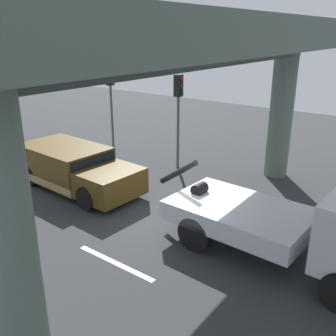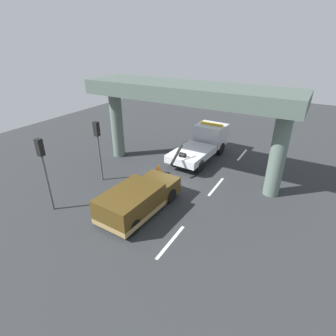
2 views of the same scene
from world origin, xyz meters
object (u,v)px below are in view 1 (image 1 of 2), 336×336
object	(u,v)px
traffic_light_near	(111,90)
traffic_cone_orange	(195,195)
towed_van_green	(75,169)
tow_truck_white	(310,227)
traffic_light_far	(179,101)

from	to	relation	value
traffic_light_near	traffic_cone_orange	bearing A→B (deg)	-22.71
traffic_light_near	traffic_cone_orange	distance (m)	7.76
towed_van_green	tow_truck_white	bearing A→B (deg)	-0.25
tow_truck_white	traffic_light_near	bearing A→B (deg)	158.61
tow_truck_white	traffic_cone_orange	world-z (taller)	tow_truck_white
traffic_light_near	traffic_cone_orange	world-z (taller)	traffic_light_near
towed_van_green	traffic_light_near	bearing A→B (deg)	116.76
traffic_cone_orange	tow_truck_white	bearing A→B (deg)	-19.31
towed_van_green	traffic_light_far	world-z (taller)	traffic_light_far
tow_truck_white	traffic_light_near	world-z (taller)	traffic_light_near
towed_van_green	traffic_light_far	size ratio (longest dim) A/B	1.30
tow_truck_white	towed_van_green	size ratio (longest dim) A/B	1.38
tow_truck_white	traffic_light_far	xyz separation A→B (m)	(-7.04, 4.33, 1.77)
towed_van_green	traffic_light_far	distance (m)	5.15
traffic_light_far	traffic_cone_orange	bearing A→B (deg)	-46.10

